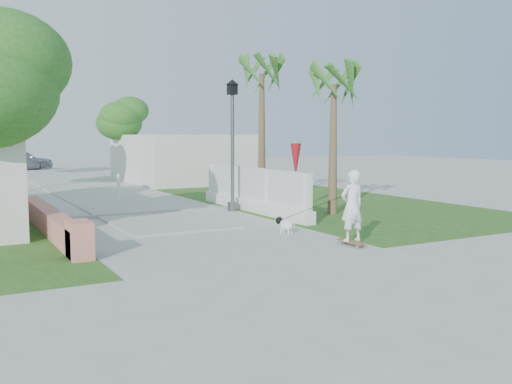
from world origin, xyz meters
TOP-DOWN VIEW (x-y plane):
  - ground at (0.00, 0.00)m, footprint 90.00×90.00m
  - path_strip at (0.00, 20.00)m, footprint 3.20×36.00m
  - curb at (0.00, 6.00)m, footprint 6.50×0.25m
  - grass_right at (7.00, 8.00)m, footprint 8.00×20.00m
  - pink_wall at (-3.30, 3.55)m, footprint 0.45×8.20m
  - lattice_fence at (3.40, 5.00)m, footprint 0.35×7.00m
  - building_right at (6.00, 18.00)m, footprint 6.00×8.00m
  - street_lamp at (2.90, 5.50)m, footprint 0.44×0.44m
  - bollard at (0.20, 10.00)m, footprint 0.14×0.14m
  - patio_umbrella at (4.80, 4.50)m, footprint 0.36×0.36m
  - tree_path_left at (-2.98, 15.98)m, footprint 3.40×3.40m
  - tree_path_right at (3.22, 19.98)m, footprint 3.00×3.00m
  - palm_far at (4.60, 6.50)m, footprint 1.80×1.80m
  - palm_near at (5.40, 3.20)m, footprint 1.80×1.80m
  - skateboarder at (2.40, -0.77)m, footprint 0.77×2.82m
  - dog at (2.10, 0.80)m, footprint 0.46×0.62m
  - parked_car at (-0.80, 32.59)m, footprint 4.79×2.94m

SIDE VIEW (x-z plane):
  - ground at x=0.00m, z-range 0.00..0.00m
  - grass_right at x=7.00m, z-range 0.00..0.01m
  - path_strip at x=0.00m, z-range 0.00..0.06m
  - curb at x=0.00m, z-range 0.00..0.10m
  - dog at x=2.10m, z-range 0.02..0.46m
  - pink_wall at x=-3.30m, z-range -0.09..0.71m
  - lattice_fence at x=3.40m, z-range -0.21..1.29m
  - bollard at x=0.20m, z-range 0.04..1.13m
  - parked_car at x=-0.80m, z-range 0.00..1.52m
  - skateboarder at x=2.40m, z-range -0.05..1.72m
  - building_right at x=6.00m, z-range 0.00..2.60m
  - patio_umbrella at x=4.80m, z-range 0.54..2.84m
  - street_lamp at x=2.90m, z-range 0.21..4.65m
  - tree_path_right at x=3.22m, z-range 1.10..5.89m
  - tree_path_left at x=-2.98m, z-range 1.21..6.43m
  - palm_near at x=5.40m, z-range 1.60..6.30m
  - palm_far at x=4.60m, z-range 1.83..7.13m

